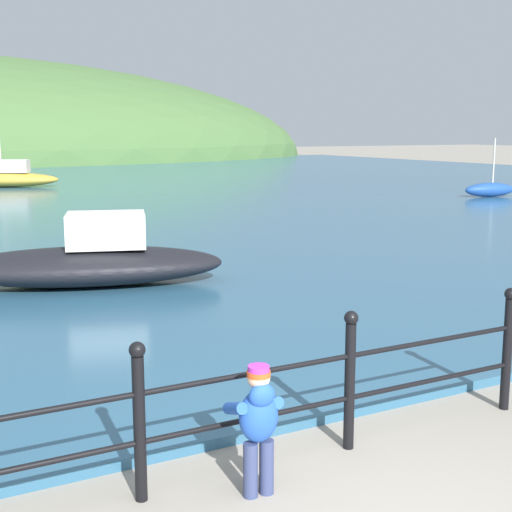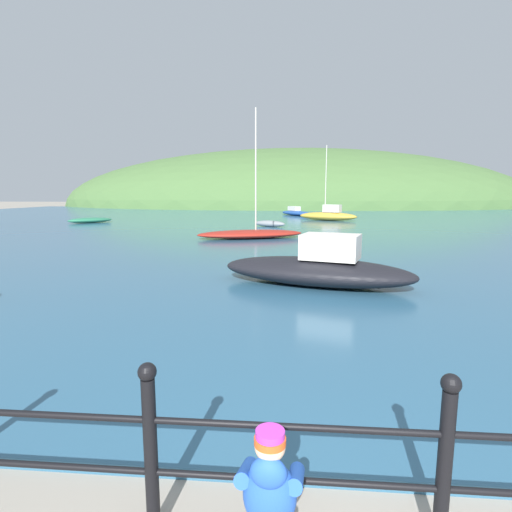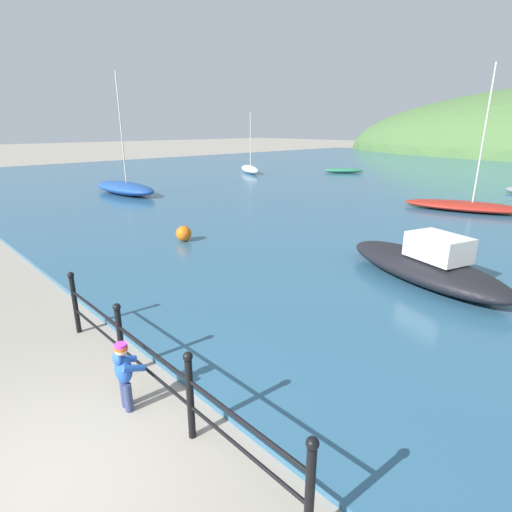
{
  "view_description": "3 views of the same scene",
  "coord_description": "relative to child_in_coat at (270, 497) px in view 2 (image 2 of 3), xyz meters",
  "views": [
    {
      "loc": [
        -2.86,
        -3.17,
        2.68
      ],
      "look_at": [
        0.84,
        3.74,
        1.29
      ],
      "focal_mm": 50.0,
      "sensor_mm": 36.0,
      "label": 1
    },
    {
      "loc": [
        -0.43,
        -0.8,
        2.26
      ],
      "look_at": [
        -1.02,
        6.2,
        1.15
      ],
      "focal_mm": 28.0,
      "sensor_mm": 36.0,
      "label": 2
    },
    {
      "loc": [
        4.03,
        -0.73,
        3.7
      ],
      "look_at": [
        -1.8,
        4.83,
        1.09
      ],
      "focal_mm": 28.0,
      "sensor_mm": 36.0,
      "label": 3
    }
  ],
  "objects": [
    {
      "name": "child_in_coat",
      "position": [
        0.0,
        0.0,
        0.0
      ],
      "size": [
        0.4,
        0.39,
        1.0
      ],
      "color": "navy",
      "rests_on": "ground"
    },
    {
      "name": "far_hillside",
      "position": [
        0.52,
        69.09,
        -0.6
      ],
      "size": [
        79.97,
        43.98,
        19.39
      ],
      "color": "#476B38",
      "rests_on": "ground"
    },
    {
      "name": "water",
      "position": [
        0.52,
        30.84,
        -0.55
      ],
      "size": [
        80.0,
        60.0,
        0.1
      ],
      "primitive_type": "cube",
      "color": "#2D5B7A",
      "rests_on": "ground"
    },
    {
      "name": "boat_mid_harbor",
      "position": [
        -1.21,
        23.86,
        -0.3
      ],
      "size": [
        2.25,
        1.62,
        0.4
      ],
      "color": "gray",
      "rests_on": "water"
    },
    {
      "name": "boat_twin_mast",
      "position": [
        3.13,
        30.27,
        -0.08
      ],
      "size": [
        4.89,
        3.3,
        5.85
      ],
      "color": "gold",
      "rests_on": "water"
    },
    {
      "name": "boat_blue_hull",
      "position": [
        0.75,
        7.43,
        -0.11
      ],
      "size": [
        4.9,
        2.98,
        1.22
      ],
      "color": "black",
      "rests_on": "water"
    },
    {
      "name": "iron_railing",
      "position": [
        0.13,
        0.34,
        0.04
      ],
      "size": [
        5.67,
        0.12,
        1.21
      ],
      "color": "black",
      "rests_on": "ground"
    },
    {
      "name": "boat_far_right",
      "position": [
        -14.52,
        26.18,
        -0.31
      ],
      "size": [
        3.0,
        2.9,
        0.38
      ],
      "color": "#287551",
      "rests_on": "water"
    },
    {
      "name": "boat_nearest_quay",
      "position": [
        0.65,
        37.16,
        -0.22
      ],
      "size": [
        3.55,
        4.78,
        0.87
      ],
      "color": "#1E4793",
      "rests_on": "water"
    },
    {
      "name": "boat_green_fishing",
      "position": [
        -1.8,
        17.2,
        -0.28
      ],
      "size": [
        5.47,
        3.29,
        6.09
      ],
      "color": "maroon",
      "rests_on": "water"
    }
  ]
}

